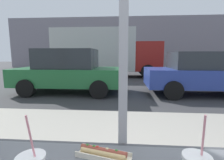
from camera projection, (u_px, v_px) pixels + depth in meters
ground_plane at (124, 83)px, 8.95m from camera, size 60.00×60.00×0.00m
sidewalk_strip at (123, 145)px, 2.63m from camera, size 16.00×2.80×0.13m
building_facade_far at (125, 43)px, 19.76m from camera, size 28.00×1.20×5.89m
hotdog_tray_near at (103, 153)px, 0.83m from camera, size 0.29×0.15×0.05m
parked_car_green at (69, 71)px, 6.53m from camera, size 4.20×1.98×1.71m
parked_car_blue at (202, 73)px, 6.16m from camera, size 4.15×1.91×1.60m
box_truck at (104, 52)px, 11.54m from camera, size 7.27×2.44×3.24m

